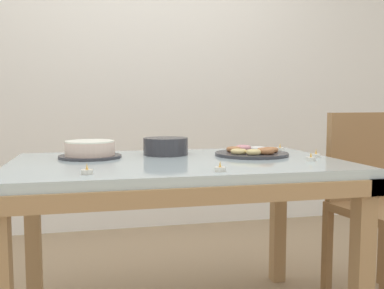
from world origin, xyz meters
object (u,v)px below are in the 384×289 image
at_px(tealight_left_edge, 87,171).
at_px(tealight_near_front, 220,169).
at_px(tealight_right_edge, 316,155).
at_px(cake_chocolate_round, 90,150).
at_px(pastry_platter, 252,153).
at_px(chair, 375,197).
at_px(plate_stack, 166,146).
at_px(tealight_centre, 311,159).
at_px(tealight_near_cakes, 280,149).

bearing_deg(tealight_left_edge, tealight_near_front, -5.74).
distance_m(tealight_near_front, tealight_right_edge, 0.61).
distance_m(cake_chocolate_round, pastry_platter, 0.74).
height_order(pastry_platter, tealight_left_edge, pastry_platter).
relative_size(chair, pastry_platter, 2.77).
bearing_deg(tealight_right_edge, plate_stack, 157.93).
xyz_separation_m(plate_stack, tealight_centre, (0.55, -0.36, -0.03)).
bearing_deg(tealight_left_edge, tealight_centre, 9.04).
bearing_deg(pastry_platter, cake_chocolate_round, 173.81).
distance_m(plate_stack, tealight_near_cakes, 0.60).
distance_m(tealight_near_cakes, tealight_centre, 0.41).
bearing_deg(tealight_centre, chair, 24.34).
distance_m(tealight_right_edge, tealight_left_edge, 1.02).
bearing_deg(cake_chocolate_round, tealight_left_edge, -91.00).
bearing_deg(tealight_right_edge, chair, 15.67).
height_order(chair, tealight_centre, chair).
distance_m(chair, tealight_near_cakes, 0.52).
relative_size(pastry_platter, tealight_left_edge, 8.48).
bearing_deg(tealight_centre, tealight_near_cakes, 83.31).
bearing_deg(tealight_right_edge, tealight_left_edge, -165.90).
relative_size(chair, tealight_near_front, 23.50).
bearing_deg(tealight_right_edge, tealight_near_cakes, 96.38).
distance_m(chair, plate_stack, 1.07).
xyz_separation_m(tealight_near_cakes, tealight_left_edge, (-0.96, -0.55, 0.00)).
distance_m(pastry_platter, tealight_near_cakes, 0.28).
bearing_deg(cake_chocolate_round, plate_stack, 7.27).
xyz_separation_m(pastry_platter, tealight_right_edge, (0.25, -0.13, -0.00)).
distance_m(pastry_platter, plate_stack, 0.40).
height_order(chair, plate_stack, chair).
bearing_deg(tealight_centre, pastry_platter, 125.49).
bearing_deg(cake_chocolate_round, tealight_right_edge, -12.27).
distance_m(cake_chocolate_round, tealight_centre, 0.96).
xyz_separation_m(chair, pastry_platter, (-0.64, 0.02, 0.23)).
bearing_deg(tealight_near_cakes, tealight_left_edge, -150.04).
xyz_separation_m(cake_chocolate_round, tealight_near_cakes, (0.95, 0.09, -0.03)).
height_order(tealight_near_front, tealight_near_cakes, same).
distance_m(chair, tealight_left_edge, 1.45).
height_order(tealight_near_cakes, tealight_right_edge, same).
height_order(tealight_near_front, tealight_left_edge, same).
xyz_separation_m(chair, tealight_left_edge, (-1.38, -0.36, 0.23)).
height_order(tealight_near_cakes, tealight_left_edge, same).
xyz_separation_m(tealight_near_front, tealight_near_cakes, (0.50, 0.60, 0.00)).
bearing_deg(tealight_left_edge, cake_chocolate_round, 89.00).
height_order(cake_chocolate_round, tealight_near_cakes, cake_chocolate_round).
height_order(cake_chocolate_round, tealight_near_front, cake_chocolate_round).
bearing_deg(plate_stack, pastry_platter, -17.81).
xyz_separation_m(plate_stack, tealight_near_cakes, (0.60, 0.04, -0.03)).
bearing_deg(tealight_near_cakes, cake_chocolate_round, -174.65).
distance_m(tealight_near_cakes, tealight_left_edge, 1.10).
bearing_deg(tealight_near_cakes, pastry_platter, -142.35).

